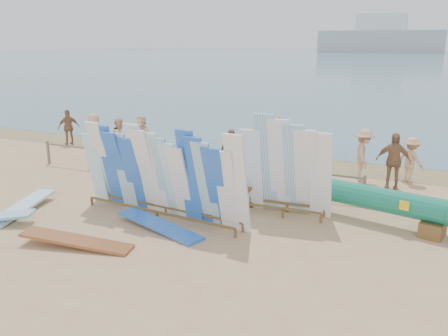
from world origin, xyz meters
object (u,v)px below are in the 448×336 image
at_px(main_surfboard_rack, 160,177).
at_px(beachgoer_2, 120,138).
at_px(beachgoer_10, 393,161).
at_px(beachgoer_extra_1, 69,127).
at_px(beachgoer_extra_0, 411,160).
at_px(beachgoer_11, 141,133).
at_px(stroller, 241,164).
at_px(beachgoer_9, 363,155).
at_px(beach_chair_left, 194,169).
at_px(beachgoer_8, 288,161).
at_px(flat_board_d, 160,229).
at_px(flat_board_a, 21,213).
at_px(beach_chair_right, 197,168).
at_px(beachgoer_5, 279,139).
at_px(side_surfboard_rack, 286,171).
at_px(beachgoer_6, 250,159).
at_px(beachgoer_4, 232,153).
at_px(vendor_table, 237,198).
at_px(beachgoer_0, 95,135).
at_px(flat_board_c, 77,247).
at_px(outrigger_canoe, 359,197).

height_order(main_surfboard_rack, beachgoer_2, main_surfboard_rack).
bearing_deg(beachgoer_10, beachgoer_extra_1, 175.20).
distance_m(beachgoer_extra_0, beachgoer_11, 11.07).
bearing_deg(stroller, beachgoer_2, 167.98).
xyz_separation_m(beachgoer_extra_1, beachgoer_9, (13.26, -0.56, 0.08)).
bearing_deg(beach_chair_left, beachgoer_8, 29.76).
distance_m(beachgoer_extra_1, beachgoer_2, 3.92).
distance_m(stroller, beachgoer_extra_1, 9.45).
xyz_separation_m(flat_board_d, flat_board_a, (-4.23, -0.53, 0.00)).
bearing_deg(stroller, beachgoer_8, -17.70).
xyz_separation_m(flat_board_d, beachgoer_9, (4.16, 6.59, 0.90)).
relative_size(flat_board_d, beach_chair_right, 3.16).
bearing_deg(beachgoer_5, side_surfboard_rack, 73.87).
bearing_deg(beachgoer_2, beachgoer_5, -82.17).
bearing_deg(beachgoer_extra_0, beachgoer_6, 61.67).
bearing_deg(beachgoer_10, beachgoer_2, -179.74).
bearing_deg(stroller, beachgoer_11, 152.83).
height_order(beachgoer_9, beachgoer_4, beachgoer_9).
distance_m(vendor_table, beach_chair_right, 3.87).
bearing_deg(main_surfboard_rack, beachgoer_4, 93.35).
height_order(beach_chair_right, beachgoer_8, beachgoer_8).
height_order(flat_board_a, beachgoer_11, beachgoer_11).
bearing_deg(beachgoer_0, vendor_table, 45.60).
distance_m(beachgoer_extra_1, beachgoer_4, 9.16).
bearing_deg(flat_board_c, beachgoer_0, 24.61).
bearing_deg(beachgoer_6, beach_chair_left, 55.26).
height_order(beach_chair_left, beachgoer_0, beachgoer_0).
xyz_separation_m(vendor_table, beach_chair_left, (-2.71, 2.62, -0.10)).
distance_m(flat_board_d, beachgoer_5, 7.98).
bearing_deg(beachgoer_extra_1, outrigger_canoe, 108.01).
relative_size(flat_board_a, beachgoer_2, 1.60).
bearing_deg(outrigger_canoe, beachgoer_8, 154.39).
bearing_deg(flat_board_a, beachgoer_5, 49.12).
bearing_deg(beachgoer_extra_1, vendor_table, 100.18).
relative_size(main_surfboard_rack, beach_chair_left, 5.97).
relative_size(beachgoer_6, beachgoer_9, 0.96).
bearing_deg(beachgoer_6, beachgoer_10, -103.34).
bearing_deg(side_surfboard_rack, vendor_table, -176.78).
xyz_separation_m(beach_chair_right, beachgoer_extra_1, (-7.71, 2.18, 0.57)).
bearing_deg(flat_board_d, beachgoer_extra_1, 68.85).
distance_m(beach_chair_right, beachgoer_8, 3.42).
bearing_deg(flat_board_a, flat_board_d, -3.23).
height_order(beach_chair_right, beachgoer_2, beachgoer_2).
relative_size(vendor_table, beachgoer_5, 0.58).
distance_m(flat_board_d, beachgoer_10, 8.01).
bearing_deg(beach_chair_right, beachgoer_8, -0.68).
bearing_deg(beachgoer_extra_0, flat_board_d, 86.97).
bearing_deg(flat_board_d, side_surfboard_rack, -32.12).
height_order(flat_board_d, beachgoer_8, beachgoer_8).
relative_size(flat_board_c, beachgoer_2, 1.60).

